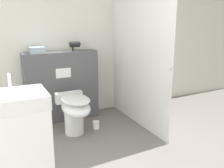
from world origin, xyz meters
TOP-DOWN VIEW (x-y plane):
  - wall_back at (0.00, 2.28)m, footprint 8.00×0.06m
  - partition_panel at (-0.18, 2.10)m, footprint 1.08×0.27m
  - shower_glass at (0.78, 1.48)m, footprint 0.04×1.53m
  - toilet at (-0.18, 1.50)m, footprint 0.37×0.64m
  - sink_vanity at (-0.98, 0.52)m, footprint 0.53×0.42m
  - hair_drier at (0.05, 2.08)m, footprint 0.18×0.08m
  - folded_towel at (-0.51, 2.08)m, footprint 0.20×0.20m
  - spare_toilet_roll at (0.15, 1.55)m, footprint 0.10×0.10m

SIDE VIEW (x-z plane):
  - spare_toilet_roll at x=0.15m, z-range 0.00..0.11m
  - toilet at x=-0.18m, z-range 0.08..0.61m
  - sink_vanity at x=-0.98m, z-range -0.07..1.02m
  - partition_panel at x=-0.18m, z-range 0.00..1.05m
  - shower_glass at x=0.78m, z-range 0.00..1.99m
  - folded_towel at x=-0.51m, z-range 1.05..1.14m
  - hair_drier at x=0.05m, z-range 1.08..1.22m
  - wall_back at x=0.00m, z-range 0.00..2.50m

